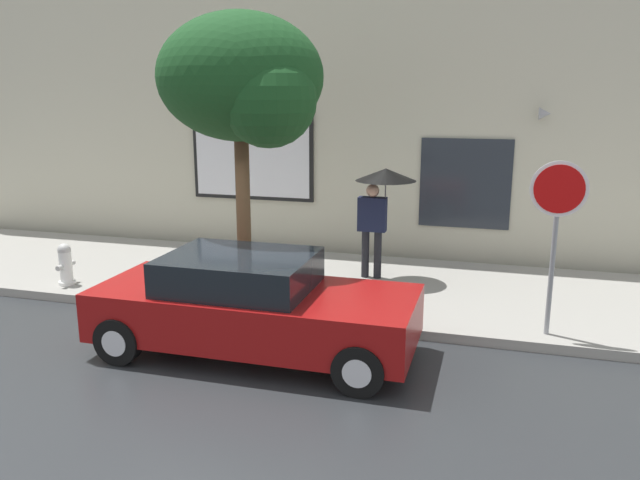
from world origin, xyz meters
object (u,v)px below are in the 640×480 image
(parked_car, at_px, (252,306))
(street_tree, at_px, (245,83))
(fire_hydrant, at_px, (66,265))
(pedestrian_with_umbrella, at_px, (381,190))
(stop_sign, at_px, (557,214))

(parked_car, height_order, street_tree, street_tree)
(fire_hydrant, bearing_deg, parked_car, -20.63)
(pedestrian_with_umbrella, bearing_deg, parked_car, -107.38)
(street_tree, bearing_deg, pedestrian_with_umbrella, 46.34)
(fire_hydrant, relative_size, street_tree, 0.16)
(street_tree, distance_m, stop_sign, 4.91)
(pedestrian_with_umbrella, xyz_separation_m, street_tree, (-1.79, -1.87, 1.85))
(pedestrian_with_umbrella, height_order, stop_sign, stop_sign)
(parked_car, bearing_deg, street_tree, 112.96)
(fire_hydrant, distance_m, pedestrian_with_umbrella, 5.78)
(pedestrian_with_umbrella, xyz_separation_m, stop_sign, (2.80, -2.07, 0.10))
(pedestrian_with_umbrella, distance_m, stop_sign, 3.48)
(fire_hydrant, xyz_separation_m, street_tree, (3.51, 0.05, 3.12))
(pedestrian_with_umbrella, bearing_deg, street_tree, -133.66)
(street_tree, xyz_separation_m, stop_sign, (4.59, -0.20, -1.75))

